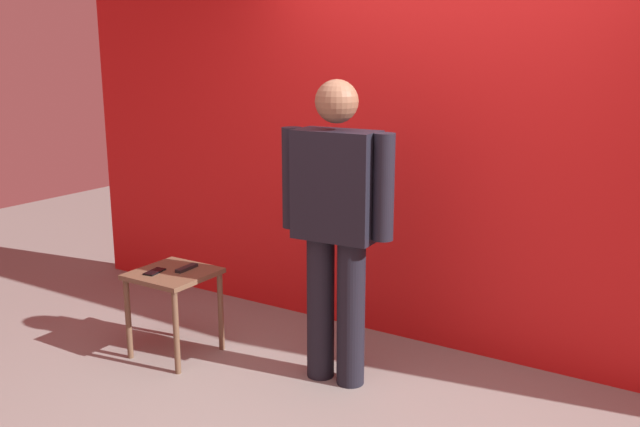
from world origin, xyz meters
The scene contains 5 objects.
back_wall_red centered at (0.00, 1.35, 1.54)m, with size 6.02×0.12×3.08m, color red.
standing_person centered at (-0.30, 0.53, 0.97)m, with size 0.68×0.26×1.73m.
side_table centered at (-1.33, 0.30, 0.45)m, with size 0.46×0.46×0.54m.
cell_phone centered at (-1.41, 0.22, 0.55)m, with size 0.07×0.14×0.01m, color black.
tv_remote centered at (-1.28, 0.37, 0.55)m, with size 0.04×0.17×0.02m, color black.
Camera 1 is at (1.62, -2.67, 1.88)m, focal length 38.99 mm.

